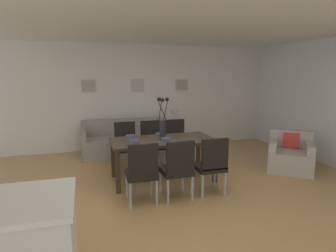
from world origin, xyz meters
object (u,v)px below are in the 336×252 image
dining_chair_mid_right (177,139)px  framed_picture_left (89,86)px  bowl_far_left (166,139)px  armchair (290,156)px  dining_chair_mid_left (211,163)px  framed_picture_center (137,85)px  centerpiece_vase (163,123)px  dining_chair_near_left (142,170)px  dining_chair_far_right (152,141)px  framed_picture_right (182,85)px  bowl_near_right (130,137)px  table_lamp (174,115)px  dining_chair_near_right (126,143)px  side_table (174,140)px  dining_table (163,144)px  bowl_far_right (160,135)px  dining_chair_far_left (178,167)px  sofa (126,142)px  bowl_near_left (134,142)px

dining_chair_mid_right → framed_picture_left: framed_picture_left is taller
bowl_far_left → armchair: 2.60m
dining_chair_mid_left → framed_picture_center: framed_picture_center is taller
centerpiece_vase → framed_picture_left: 2.72m
centerpiece_vase → dining_chair_near_left: bearing=-122.6°
dining_chair_near_left → bowl_far_left: 0.90m
dining_chair_far_right → framed_picture_right: 2.21m
bowl_near_right → table_lamp: 2.08m
dining_chair_near_right → bowl_far_left: size_ratio=5.41×
side_table → framed_picture_left: (-1.96, 0.59, 1.33)m
dining_table → bowl_far_left: size_ratio=10.59×
bowl_far_right → armchair: size_ratio=0.15×
dining_chair_far_left → framed_picture_center: framed_picture_center is taller
table_lamp → framed_picture_right: (0.39, 0.59, 0.70)m
bowl_far_left → side_table: 2.21m
sofa → framed_picture_center: (0.39, 0.52, 1.31)m
dining_chair_mid_right → framed_picture_left: 2.54m
dining_chair_far_left → armchair: dining_chair_far_left is taller
dining_chair_near_right → side_table: 1.64m
bowl_far_left → table_lamp: size_ratio=0.33×
dining_chair_far_right → framed_picture_center: bearing=90.2°
dining_chair_mid_left → framed_picture_left: framed_picture_left is taller
dining_table → bowl_near_left: 0.59m
dining_chair_near_right → framed_picture_right: framed_picture_right is taller
dining_chair_near_left → table_lamp: bearing=63.3°
dining_chair_mid_left → side_table: (0.23, 2.63, -0.25)m
bowl_far_right → framed_picture_left: (-1.18, 2.19, 0.81)m
dining_chair_far_right → centerpiece_vase: bearing=-90.3°
framed_picture_right → framed_picture_left: bearing=-180.0°
dining_chair_far_left → dining_chair_mid_right: bearing=72.3°
sofa → framed_picture_left: framed_picture_left is taller
framed_picture_right → dining_chair_far_left: bearing=-110.0°
bowl_far_left → framed_picture_center: (-0.00, 2.59, 0.81)m
dining_chair_mid_left → centerpiece_vase: size_ratio=1.25×
dining_chair_near_left → dining_chair_near_right: same height
dining_chair_mid_left → bowl_near_left: (-1.09, 0.64, 0.27)m
dining_chair_mid_right → bowl_near_left: size_ratio=5.41×
dining_chair_far_left → dining_chair_mid_right: size_ratio=1.00×
dining_table → dining_chair_far_right: bearing=89.6°
bowl_near_left → framed_picture_center: 2.76m
dining_chair_far_left → bowl_near_right: size_ratio=5.41×
dining_chair_far_left → bowl_far_left: 0.71m
centerpiece_vase → sofa: centerpiece_vase is taller
sofa → dining_chair_far_right: bearing=-68.7°
dining_table → dining_chair_mid_right: size_ratio=1.96×
dining_chair_far_right → side_table: bearing=50.3°
dining_chair_mid_right → bowl_near_left: 1.53m
bowl_far_right → sofa: bearing=103.1°
dining_chair_far_left → bowl_far_right: 1.09m
dining_chair_near_right → framed_picture_center: size_ratio=2.83×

